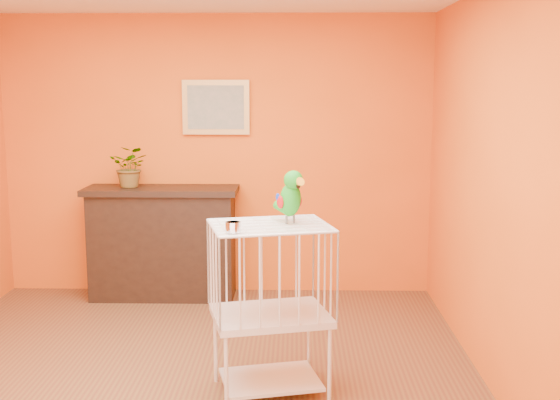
{
  "coord_description": "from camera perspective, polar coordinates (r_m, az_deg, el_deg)",
  "views": [
    {
      "loc": [
        0.74,
        -4.28,
        1.95
      ],
      "look_at": [
        0.64,
        0.04,
        1.24
      ],
      "focal_mm": 45.0,
      "sensor_mm": 36.0,
      "label": 1
    }
  ],
  "objects": [
    {
      "name": "console_cabinet",
      "position": [
        6.56,
        -9.53,
        -3.43
      ],
      "size": [
        1.39,
        0.5,
        1.03
      ],
      "color": "black",
      "rests_on": "ground"
    },
    {
      "name": "birdcage",
      "position": [
        4.46,
        -0.8,
        -8.69
      ],
      "size": [
        0.82,
        0.7,
        1.1
      ],
      "rotation": [
        0.0,
        0.0,
        0.24
      ],
      "color": "silver",
      "rests_on": "ground"
    },
    {
      "name": "parrot",
      "position": [
        4.36,
        0.85,
        0.33
      ],
      "size": [
        0.22,
        0.29,
        0.34
      ],
      "rotation": [
        0.0,
        0.0,
        0.55
      ],
      "color": "#59544C",
      "rests_on": "birdcage"
    },
    {
      "name": "ground",
      "position": [
        4.76,
        -8.01,
        -14.96
      ],
      "size": [
        4.5,
        4.5,
        0.0
      ],
      "primitive_type": "plane",
      "color": "brown",
      "rests_on": "ground"
    },
    {
      "name": "room_shell",
      "position": [
        4.36,
        -8.48,
        4.4
      ],
      "size": [
        4.5,
        4.5,
        4.5
      ],
      "color": "orange",
      "rests_on": "ground"
    },
    {
      "name": "potted_plant",
      "position": [
        6.55,
        -11.96,
        2.34
      ],
      "size": [
        0.38,
        0.41,
        0.29
      ],
      "primitive_type": "imported",
      "rotation": [
        0.0,
        0.0,
        -0.12
      ],
      "color": "#26722D",
      "rests_on": "console_cabinet"
    },
    {
      "name": "framed_picture",
      "position": [
        6.54,
        -5.23,
        7.51
      ],
      "size": [
        0.62,
        0.04,
        0.5
      ],
      "color": "#B38340",
      "rests_on": "room_shell"
    },
    {
      "name": "feed_cup",
      "position": [
        4.09,
        -3.84,
        -2.21
      ],
      "size": [
        0.09,
        0.09,
        0.06
      ],
      "primitive_type": "cylinder",
      "color": "silver",
      "rests_on": "birdcage"
    }
  ]
}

